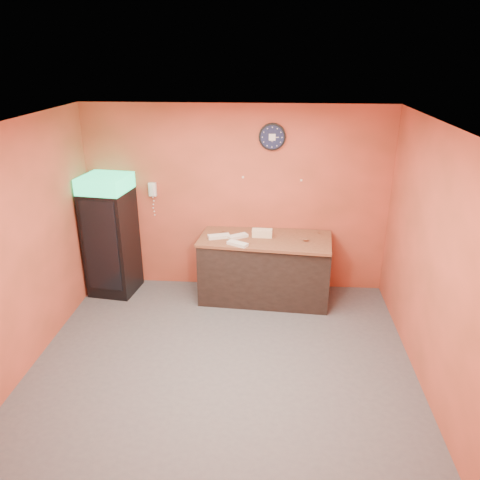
{
  "coord_description": "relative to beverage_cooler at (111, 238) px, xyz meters",
  "views": [
    {
      "loc": [
        0.55,
        -4.67,
        3.47
      ],
      "look_at": [
        0.16,
        0.6,
        1.32
      ],
      "focal_mm": 35.0,
      "sensor_mm": 36.0,
      "label": 1
    }
  ],
  "objects": [
    {
      "name": "ceiling",
      "position": [
        1.84,
        -1.61,
        1.91
      ],
      "size": [
        4.5,
        4.0,
        0.02
      ],
      "primitive_type": "cube",
      "color": "white",
      "rests_on": "back_wall"
    },
    {
      "name": "wall_phone",
      "position": [
        0.6,
        0.34,
        0.66
      ],
      "size": [
        0.11,
        0.1,
        0.2
      ],
      "color": "white",
      "rests_on": "back_wall"
    },
    {
      "name": "wall_clock",
      "position": [
        2.36,
        0.36,
        1.45
      ],
      "size": [
        0.38,
        0.06,
        0.38
      ],
      "color": "black",
      "rests_on": "back_wall"
    },
    {
      "name": "wrapped_sandwich_right",
      "position": [
        1.9,
        -0.06,
        0.1
      ],
      "size": [
        0.31,
        0.26,
        0.04
      ],
      "primitive_type": "cube",
      "rotation": [
        0.0,
        0.0,
        0.59
      ],
      "color": "silver",
      "rests_on": "butcher_paper"
    },
    {
      "name": "beverage_cooler",
      "position": [
        0.0,
        0.0,
        0.0
      ],
      "size": [
        0.72,
        0.72,
        1.82
      ],
      "rotation": [
        0.0,
        0.0,
        -0.13
      ],
      "color": "black",
      "rests_on": "floor"
    },
    {
      "name": "wrapped_sandwich_mid",
      "position": [
        1.92,
        -0.34,
        0.1
      ],
      "size": [
        0.31,
        0.24,
        0.04
      ],
      "primitive_type": "cube",
      "rotation": [
        0.0,
        0.0,
        -0.51
      ],
      "color": "silver",
      "rests_on": "butcher_paper"
    },
    {
      "name": "floor",
      "position": [
        1.84,
        -1.61,
        -0.89
      ],
      "size": [
        4.5,
        4.5,
        0.0
      ],
      "primitive_type": "plane",
      "color": "#47474C",
      "rests_on": "ground"
    },
    {
      "name": "wrapped_sandwich_left",
      "position": [
        1.63,
        -0.08,
        0.1
      ],
      "size": [
        0.34,
        0.22,
        0.04
      ],
      "primitive_type": "cube",
      "rotation": [
        0.0,
        0.0,
        0.33
      ],
      "color": "silver",
      "rests_on": "butcher_paper"
    },
    {
      "name": "left_wall",
      "position": [
        -0.41,
        -1.61,
        0.51
      ],
      "size": [
        0.02,
        4.0,
        2.8
      ],
      "primitive_type": "cube",
      "color": "#DC553E",
      "rests_on": "floor"
    },
    {
      "name": "kitchen_tool",
      "position": [
        2.37,
        0.02,
        0.11
      ],
      "size": [
        0.06,
        0.06,
        0.06
      ],
      "primitive_type": "cylinder",
      "color": "silver",
      "rests_on": "butcher_paper"
    },
    {
      "name": "right_wall",
      "position": [
        4.09,
        -1.61,
        0.51
      ],
      "size": [
        0.02,
        4.0,
        2.8
      ],
      "primitive_type": "cube",
      "color": "#DC553E",
      "rests_on": "floor"
    },
    {
      "name": "butcher_paper",
      "position": [
        2.3,
        -0.02,
        0.06
      ],
      "size": [
        1.95,
        1.08,
        0.04
      ],
      "primitive_type": "cube",
      "rotation": [
        0.0,
        0.0,
        -0.09
      ],
      "color": "brown",
      "rests_on": "prep_counter"
    },
    {
      "name": "prep_counter",
      "position": [
        2.3,
        -0.02,
        -0.43
      ],
      "size": [
        1.91,
        0.95,
        0.93
      ],
      "primitive_type": "cube",
      "rotation": [
        0.0,
        0.0,
        -0.07
      ],
      "color": "black",
      "rests_on": "floor"
    },
    {
      "name": "sub_roll_stack",
      "position": [
        2.25,
        -0.01,
        0.14
      ],
      "size": [
        0.29,
        0.11,
        0.12
      ],
      "rotation": [
        0.0,
        0.0,
        -0.03
      ],
      "color": "beige",
      "rests_on": "butcher_paper"
    },
    {
      "name": "back_wall",
      "position": [
        1.84,
        0.39,
        0.51
      ],
      "size": [
        4.5,
        0.02,
        2.8
      ],
      "primitive_type": "cube",
      "color": "#DC553E",
      "rests_on": "floor"
    }
  ]
}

